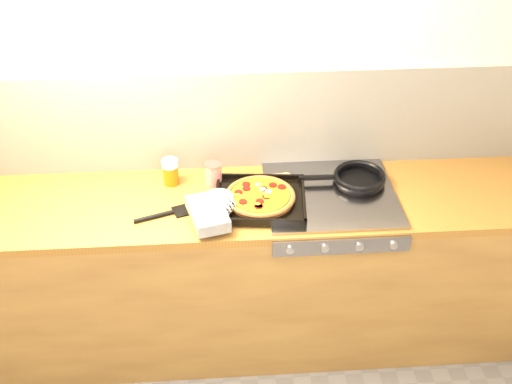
{
  "coord_description": "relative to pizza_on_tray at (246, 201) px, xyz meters",
  "views": [
    {
      "loc": [
        -0.06,
        -1.14,
        2.52
      ],
      "look_at": [
        0.1,
        1.08,
        0.95
      ],
      "focal_mm": 42.0,
      "sensor_mm": 36.0,
      "label": 1
    }
  ],
  "objects": [
    {
      "name": "room_shell",
      "position": [
        -0.05,
        0.36,
        0.21
      ],
      "size": [
        3.2,
        3.2,
        3.2
      ],
      "color": "white",
      "rests_on": "ground"
    },
    {
      "name": "counter_run",
      "position": [
        -0.05,
        0.08,
        -0.49
      ],
      "size": [
        3.2,
        0.62,
        0.9
      ],
      "color": "olive",
      "rests_on": "ground"
    },
    {
      "name": "stovetop",
      "position": [
        0.4,
        0.08,
        -0.04
      ],
      "size": [
        0.6,
        0.56,
        0.02
      ],
      "primitive_type": "cube",
      "color": "gray",
      "rests_on": "counter_run"
    },
    {
      "name": "pizza_on_tray",
      "position": [
        0.0,
        0.0,
        0.0
      ],
      "size": [
        0.56,
        0.46,
        0.07
      ],
      "color": "black",
      "rests_on": "stovetop"
    },
    {
      "name": "frying_pan",
      "position": [
        0.55,
        0.15,
        -0.01
      ],
      "size": [
        0.42,
        0.25,
        0.04
      ],
      "color": "black",
      "rests_on": "stovetop"
    },
    {
      "name": "tomato_can",
      "position": [
        -0.14,
        0.21,
        0.01
      ],
      "size": [
        0.09,
        0.09,
        0.12
      ],
      "color": "#A60D16",
      "rests_on": "counter_run"
    },
    {
      "name": "juice_glass",
      "position": [
        -0.34,
        0.23,
        0.02
      ],
      "size": [
        0.09,
        0.09,
        0.13
      ],
      "color": "#D25C0C",
      "rests_on": "counter_run"
    },
    {
      "name": "wooden_spoon",
      "position": [
        0.12,
        0.25,
        -0.03
      ],
      "size": [
        0.3,
        0.04,
        0.02
      ],
      "color": "#AA6F48",
      "rests_on": "counter_run"
    },
    {
      "name": "black_spatula",
      "position": [
        -0.36,
        -0.02,
        -0.04
      ],
      "size": [
        0.28,
        0.14,
        0.02
      ],
      "color": "black",
      "rests_on": "counter_run"
    }
  ]
}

